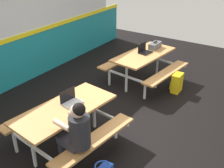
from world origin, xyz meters
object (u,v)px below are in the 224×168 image
(toolbox_grey, at_px, (155,45))
(backpack_dark, at_px, (177,83))
(student_nearer, at_px, (76,132))
(picnic_table_right, at_px, (144,60))
(picnic_table_left, at_px, (65,117))
(laptop_dark, at_px, (144,51))
(laptop_silver, at_px, (71,100))

(toolbox_grey, relative_size, backpack_dark, 0.91)
(student_nearer, bearing_deg, picnic_table_right, 10.17)
(picnic_table_left, xyz_separation_m, laptop_dark, (2.88, 0.08, 0.21))
(picnic_table_left, height_order, toolbox_grey, toolbox_grey)
(picnic_table_left, relative_size, toolbox_grey, 4.43)
(toolbox_grey, distance_m, backpack_dark, 1.13)
(toolbox_grey, bearing_deg, picnic_table_left, 179.83)
(picnic_table_right, distance_m, laptop_dark, 0.23)
(student_nearer, distance_m, laptop_silver, 0.75)
(student_nearer, bearing_deg, laptop_dark, 10.47)
(picnic_table_right, bearing_deg, student_nearer, -169.83)
(laptop_silver, bearing_deg, student_nearer, -133.91)
(backpack_dark, bearing_deg, student_nearer, 174.35)
(toolbox_grey, height_order, backpack_dark, toolbox_grey)
(student_nearer, distance_m, toolbox_grey, 3.67)
(toolbox_grey, bearing_deg, student_nearer, -172.02)
(picnic_table_left, distance_m, backpack_dark, 2.94)
(backpack_dark, bearing_deg, laptop_silver, 162.09)
(laptop_silver, relative_size, laptop_dark, 1.00)
(picnic_table_left, bearing_deg, picnic_table_right, 0.94)
(picnic_table_right, relative_size, toolbox_grey, 4.43)
(student_nearer, xyz_separation_m, laptop_silver, (0.52, 0.54, 0.08))
(student_nearer, distance_m, laptop_dark, 3.28)
(picnic_table_left, relative_size, laptop_silver, 5.16)
(picnic_table_left, height_order, picnic_table_right, same)
(student_nearer, xyz_separation_m, laptop_dark, (3.22, 0.60, 0.08))
(picnic_table_left, relative_size, backpack_dark, 4.03)
(laptop_dark, bearing_deg, student_nearer, -169.53)
(picnic_table_right, xyz_separation_m, student_nearer, (-3.16, -0.57, 0.13))
(laptop_silver, bearing_deg, picnic_table_right, 0.63)
(laptop_silver, relative_size, backpack_dark, 0.78)
(backpack_dark, bearing_deg, picnic_table_right, 88.93)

